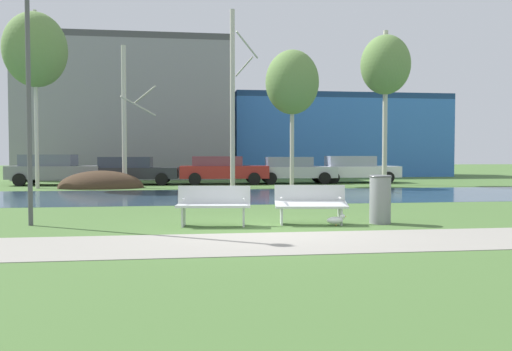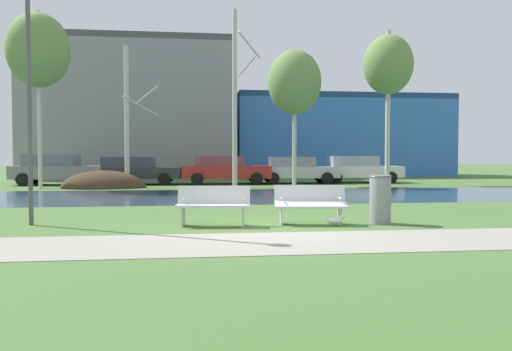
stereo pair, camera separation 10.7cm
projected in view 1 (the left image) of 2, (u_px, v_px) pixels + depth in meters
name	position (u px, v px, depth m)	size (l,w,h in m)	color
ground_plane	(229.00, 194.00, 20.69)	(120.00, 120.00, 0.00)	#476B33
paved_path_strip	(281.00, 243.00, 9.12)	(60.00, 2.32, 0.01)	gray
river_band	(231.00, 196.00, 19.62)	(80.00, 7.21, 0.01)	#2D475B
soil_mound	(101.00, 188.00, 24.31)	(3.95, 2.50, 1.64)	#423021
bench_left	(214.00, 204.00, 11.28)	(1.66, 0.75, 0.87)	silver
bench_right	(311.00, 203.00, 11.56)	(1.66, 0.75, 0.87)	silver
trash_bin	(380.00, 199.00, 11.68)	(0.50, 0.50, 1.09)	gray
seagull	(336.00, 220.00, 11.30)	(0.44, 0.16, 0.26)	white
streetlamp	(28.00, 46.00, 11.22)	(0.32, 0.32, 5.97)	#4C4C51
birch_far_left	(35.00, 50.00, 23.76)	(2.86, 2.86, 8.20)	beige
birch_left	(125.00, 116.00, 24.46)	(1.63, 3.00, 6.72)	#BCB7A8
birch_center_left	(233.00, 97.00, 24.55)	(1.34, 2.20, 8.43)	#BCB7A8
birch_center	(292.00, 83.00, 25.79)	(2.67, 2.67, 6.79)	#BCB7A8
birch_center_right	(385.00, 66.00, 26.93)	(2.58, 2.58, 8.02)	#BCB7A8
parked_van_nearest_grey	(54.00, 169.00, 26.73)	(4.69, 2.24, 1.57)	slate
parked_sedan_second_dark	(131.00, 170.00, 27.08)	(4.74, 2.17, 1.45)	#282B30
parked_hatch_third_red	(222.00, 169.00, 27.55)	(4.72, 2.20, 1.48)	maroon
parked_wagon_fourth_silver	(293.00, 169.00, 28.16)	(4.43, 2.18, 1.44)	#B2B5BC
parked_suv_fifth_white	(354.00, 169.00, 28.96)	(4.69, 2.20, 1.49)	silver
building_grey_warehouse	(131.00, 112.00, 35.83)	(13.27, 8.92, 9.09)	gray
building_blue_store	(336.00, 136.00, 38.77)	(15.57, 6.22, 5.92)	#3870C6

